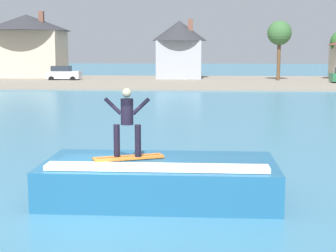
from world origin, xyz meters
TOP-DOWN VIEW (x-y plane):
  - ground_plane at (0.00, 0.00)m, footprint 260.00×260.00m
  - wave_crest at (1.43, 0.79)m, footprint 6.06×3.16m
  - surfboard at (0.65, 0.51)m, footprint 1.83×1.09m
  - surfer at (0.62, 0.49)m, footprint 1.18×0.32m
  - shoreline_bank at (0.00, 50.11)m, footprint 120.00×25.21m
  - car_near_shore at (-14.44, 51.76)m, footprint 3.98×2.16m
  - house_with_chimney at (-20.79, 57.95)m, footprint 11.53×11.53m
  - house_small_cottage at (-0.60, 55.92)m, footprint 6.91×6.91m
  - tree_short_bushy at (11.32, 52.26)m, footprint 2.85×2.85m

SIDE VIEW (x-z plane):
  - ground_plane at x=0.00m, z-range 0.00..0.00m
  - shoreline_bank at x=0.00m, z-range 0.00..0.18m
  - wave_crest at x=1.43m, z-range -0.03..1.10m
  - car_near_shore at x=-14.44m, z-range 0.02..1.88m
  - surfboard at x=0.65m, z-range 1.13..1.19m
  - surfer at x=0.62m, z-range 1.29..3.05m
  - house_small_cottage at x=-0.60m, z-range 0.49..8.02m
  - house_with_chimney at x=-20.79m, z-range 0.53..9.21m
  - tree_short_bushy at x=11.32m, z-range 2.04..9.21m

